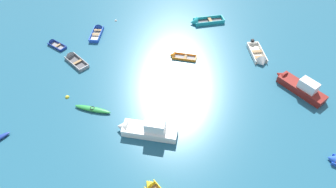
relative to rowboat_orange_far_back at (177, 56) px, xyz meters
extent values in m
cube|color=gray|center=(0.82, -0.22, -0.10)|extent=(2.72, 1.53, 0.07)
cube|color=orange|center=(0.69, -0.68, 0.01)|extent=(2.61, 0.75, 0.29)
cube|color=orange|center=(0.94, 0.25, 0.01)|extent=(2.61, 0.75, 0.29)
cube|color=orange|center=(2.11, -0.56, 0.01)|extent=(0.34, 0.93, 0.29)
cone|color=orange|center=(-0.54, 0.14, 0.03)|extent=(0.83, 1.05, 0.92)
cube|color=#937047|center=(0.95, -0.25, 0.07)|extent=(0.49, 0.90, 0.03)
ellipsoid|color=#288C3D|center=(-8.60, -7.55, 0.03)|extent=(3.65, 1.64, 0.33)
torus|color=black|center=(-8.60, -7.55, 0.18)|extent=(0.56, 0.56, 0.07)
cone|color=yellow|center=(-3.33, -15.34, 0.07)|extent=(1.04, 0.99, 0.84)
cone|color=blue|center=(11.57, -13.98, 0.05)|extent=(0.92, 1.03, 0.87)
cube|color=beige|center=(9.27, 0.01, -0.08)|extent=(1.35, 3.45, 0.11)
cube|color=white|center=(9.93, 0.03, 0.09)|extent=(0.20, 3.56, 0.44)
cube|color=white|center=(8.60, -0.01, 0.09)|extent=(0.20, 3.56, 0.44)
cube|color=white|center=(9.21, 1.79, 0.09)|extent=(1.31, 0.18, 0.44)
cone|color=white|center=(9.33, -1.84, 0.11)|extent=(1.30, 0.86, 1.27)
cube|color=#937047|center=(9.26, 0.19, 0.18)|extent=(1.20, 0.41, 0.03)
cube|color=#937047|center=(9.30, -0.84, 0.18)|extent=(1.20, 0.41, 0.03)
cube|color=black|center=(9.21, 1.93, 0.24)|extent=(0.35, 0.34, 0.62)
cube|color=gray|center=(-14.15, 2.78, -0.09)|extent=(2.31, 2.08, 0.08)
cube|color=navy|center=(-14.43, 2.43, 0.02)|extent=(1.90, 1.54, 0.31)
cube|color=navy|center=(-13.87, 3.13, 0.02)|extent=(1.90, 1.54, 0.31)
cube|color=navy|center=(-13.22, 2.04, 0.02)|extent=(0.62, 0.74, 0.31)
cone|color=navy|center=(-15.12, 3.56, 0.04)|extent=(0.96, 1.01, 0.86)
cube|color=#937047|center=(-14.06, 2.70, 0.08)|extent=(0.69, 0.78, 0.03)
cube|color=maroon|center=(12.05, -6.16, 0.23)|extent=(3.98, 4.81, 0.73)
cone|color=maroon|center=(10.61, -4.09, 0.27)|extent=(1.57, 1.50, 1.24)
cube|color=white|center=(12.33, -6.55, 1.07)|extent=(1.87, 2.04, 0.95)
cube|color=black|center=(11.88, -5.92, 1.26)|extent=(0.90, 0.69, 0.42)
cube|color=#4C4C51|center=(-11.28, -0.44, -0.09)|extent=(2.80, 2.97, 0.09)
cube|color=gray|center=(-11.72, -0.83, 0.05)|extent=(2.13, 2.39, 0.37)
cube|color=gray|center=(-10.84, -0.05, 0.05)|extent=(2.13, 2.39, 0.37)
cube|color=gray|center=(-10.25, -1.61, 0.05)|extent=(0.94, 0.85, 0.37)
cone|color=gray|center=(-12.36, 0.78, 0.07)|extent=(1.31, 1.28, 1.12)
cube|color=#937047|center=(-11.17, -0.56, 0.12)|extent=(1.00, 0.94, 0.03)
cube|color=#4C4C51|center=(4.74, 7.04, -0.07)|extent=(3.89, 1.79, 0.13)
cube|color=teal|center=(4.84, 6.38, 0.12)|extent=(3.88, 0.66, 0.51)
cube|color=teal|center=(4.64, 7.70, 0.12)|extent=(3.88, 0.66, 0.51)
cube|color=teal|center=(6.67, 7.33, 0.12)|extent=(0.33, 1.32, 0.51)
cone|color=teal|center=(2.72, 6.74, 0.15)|extent=(1.08, 1.40, 1.28)
cube|color=#937047|center=(4.94, 7.07, 0.23)|extent=(0.58, 1.24, 0.03)
cube|color=beige|center=(-9.71, 4.83, -0.08)|extent=(1.40, 3.11, 0.11)
cube|color=blue|center=(-10.25, 4.90, 0.09)|extent=(0.47, 3.12, 0.44)
cube|color=blue|center=(-9.17, 4.76, 0.09)|extent=(0.47, 3.12, 0.44)
cube|color=blue|center=(-9.91, 3.28, 0.09)|extent=(1.08, 0.25, 0.44)
cone|color=blue|center=(-9.50, 6.45, 0.11)|extent=(1.13, 0.85, 1.05)
cube|color=#937047|center=(-9.73, 4.67, 0.17)|extent=(1.01, 0.45, 0.03)
cube|color=#937047|center=(-9.62, 5.58, 0.17)|extent=(1.01, 0.45, 0.03)
cube|color=white|center=(-3.18, -10.54, 0.23)|extent=(5.05, 2.56, 0.72)
cone|color=white|center=(-5.63, -9.97, 0.27)|extent=(1.23, 1.45, 1.27)
cube|color=white|center=(-2.71, -10.65, 1.09)|extent=(1.94, 1.45, 1.00)
cube|color=black|center=(-3.47, -10.47, 1.29)|extent=(0.37, 1.03, 0.44)
sphere|color=silver|center=(-7.57, 8.09, -0.13)|extent=(0.32, 0.32, 0.32)
sphere|color=yellow|center=(-11.36, -5.71, -0.13)|extent=(0.40, 0.40, 0.40)
camera|label=1|loc=(-2.39, -25.24, 20.28)|focal=30.05mm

